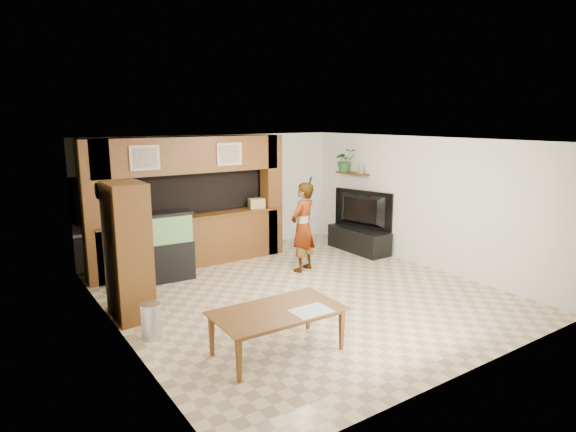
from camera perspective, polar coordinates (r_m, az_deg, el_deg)
floor at (r=8.39m, az=1.48°, el=-9.09°), size 6.50×6.50×0.00m
ceiling at (r=7.86m, az=1.58°, el=8.96°), size 6.50×6.50×0.00m
wall_back at (r=10.79m, az=-8.56°, el=2.59°), size 6.00×0.00×6.00m
wall_left at (r=6.78m, az=-19.63°, el=-3.26°), size 0.00×6.50×6.50m
wall_right at (r=10.04m, az=15.62°, el=1.63°), size 0.00×6.50×6.50m
partition at (r=9.86m, az=-11.99°, el=1.70°), size 4.20×0.99×2.60m
wall_clock at (r=7.63m, az=-21.59°, el=2.79°), size 0.05×0.25×0.25m
wall_shelf at (r=11.23m, az=7.64°, el=5.02°), size 0.25×0.90×0.04m
pantry_cabinet at (r=7.50m, az=-18.47°, el=-3.96°), size 0.51×0.84×2.05m
trash_can at (r=6.93m, az=-15.91°, el=-11.90°), size 0.27×0.27×0.50m
aquarium at (r=9.10m, az=-14.88°, el=-3.67°), size 1.16×0.43×1.28m
tv_stand at (r=10.99m, az=8.38°, el=-2.80°), size 0.56×1.53×0.51m
television at (r=10.84m, az=8.48°, el=0.70°), size 0.56×1.49×0.86m
photo_frame at (r=11.02m, az=8.54°, el=5.54°), size 0.06×0.16×0.21m
potted_plant at (r=11.36m, az=6.76°, el=6.59°), size 0.61×0.57×0.54m
person at (r=9.34m, az=1.79°, el=-1.32°), size 0.75×0.63×1.75m
microphone at (r=9.08m, az=2.67°, el=4.21°), size 0.04×0.10×0.16m
dining_table at (r=6.26m, az=-1.10°, el=-13.62°), size 1.67×0.96×0.58m
newspaper_a at (r=6.14m, az=2.74°, el=-11.16°), size 0.50×0.36×0.01m
counter_box at (r=10.38m, az=-3.75°, el=1.50°), size 0.36×0.28×0.22m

